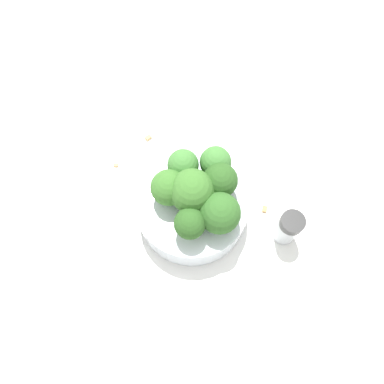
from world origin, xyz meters
TOP-DOWN VIEW (x-y plane):
  - ground_plane at (0.00, 0.00)m, footprint 3.00×3.00m
  - bowl at (0.00, 0.00)m, footprint 0.15×0.15m
  - broccoli_floret_0 at (0.03, -0.00)m, footprint 0.05×0.05m
  - broccoli_floret_1 at (-0.02, -0.05)m, footprint 0.04×0.04m
  - broccoli_floret_2 at (-0.04, 0.02)m, footprint 0.05×0.05m
  - broccoli_floret_3 at (-0.03, -0.02)m, footprint 0.04×0.04m
  - broccoli_floret_4 at (0.00, -0.00)m, footprint 0.06×0.06m
  - broccoli_floret_5 at (-0.01, 0.04)m, footprint 0.04×0.04m
  - broccoli_floret_6 at (0.02, -0.04)m, footprint 0.04×0.04m
  - pepper_shaker at (-0.13, 0.00)m, footprint 0.03×0.03m
  - almond_crumb_0 at (0.13, -0.05)m, footprint 0.01×0.01m
  - almond_crumb_1 at (-0.10, -0.03)m, footprint 0.01×0.01m
  - almond_crumb_2 at (0.10, -0.11)m, footprint 0.01×0.01m

SIDE VIEW (x-z plane):
  - ground_plane at x=0.00m, z-range 0.00..0.00m
  - almond_crumb_0 at x=0.13m, z-range 0.00..0.01m
  - almond_crumb_1 at x=-0.10m, z-range 0.00..0.01m
  - almond_crumb_2 at x=0.10m, z-range 0.00..0.01m
  - bowl at x=0.00m, z-range 0.00..0.05m
  - pepper_shaker at x=-0.13m, z-range 0.00..0.06m
  - broccoli_floret_1 at x=-0.02m, z-range 0.05..0.10m
  - broccoli_floret_2 at x=-0.04m, z-range 0.05..0.10m
  - broccoli_floret_5 at x=-0.01m, z-range 0.05..0.10m
  - broccoli_floret_6 at x=0.02m, z-range 0.05..0.10m
  - broccoli_floret_0 at x=0.03m, z-range 0.05..0.10m
  - broccoli_floret_3 at x=-0.03m, z-range 0.05..0.10m
  - broccoli_floret_4 at x=0.00m, z-range 0.05..0.11m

